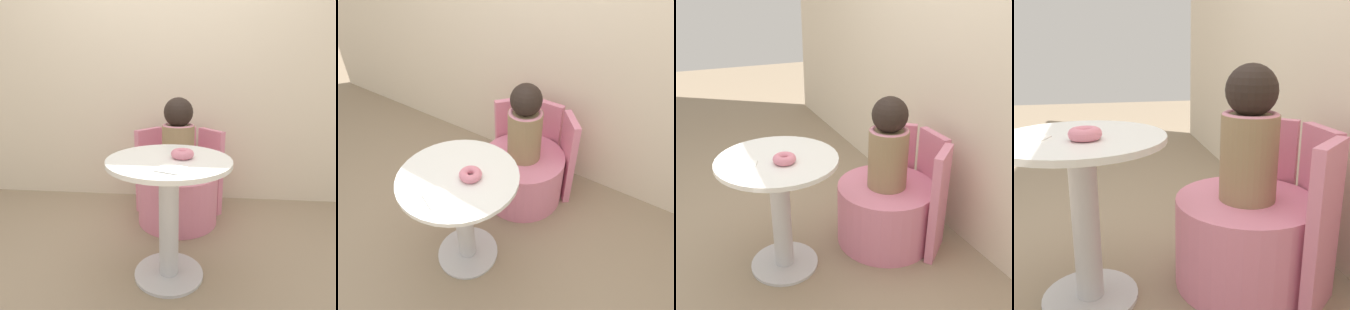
% 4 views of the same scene
% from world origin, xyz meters
% --- Properties ---
extents(ground_plane, '(12.00, 12.00, 0.00)m').
position_xyz_m(ground_plane, '(0.00, 0.00, 0.00)').
color(ground_plane, gray).
extents(back_wall, '(6.00, 0.06, 2.40)m').
position_xyz_m(back_wall, '(0.00, 1.13, 1.20)').
color(back_wall, beige).
rests_on(back_wall, ground_plane).
extents(round_table, '(0.66, 0.66, 0.70)m').
position_xyz_m(round_table, '(0.09, -0.05, 0.47)').
color(round_table, silver).
rests_on(round_table, ground_plane).
extents(tub_chair, '(0.61, 0.61, 0.39)m').
position_xyz_m(tub_chair, '(0.09, 0.62, 0.20)').
color(tub_chair, pink).
rests_on(tub_chair, ground_plane).
extents(booth_backrest, '(0.71, 0.26, 0.69)m').
position_xyz_m(booth_backrest, '(0.09, 0.88, 0.35)').
color(booth_backrest, pink).
rests_on(booth_backrest, ground_plane).
extents(child_figure, '(0.24, 0.24, 0.57)m').
position_xyz_m(child_figure, '(0.09, 0.62, 0.67)').
color(child_figure, '#937A56').
rests_on(child_figure, tub_chair).
extents(donut, '(0.12, 0.12, 0.05)m').
position_xyz_m(donut, '(0.16, -0.03, 0.72)').
color(donut, pink).
rests_on(donut, round_table).
extents(paper_napkin, '(0.16, 0.16, 0.01)m').
position_xyz_m(paper_napkin, '(0.11, -0.23, 0.70)').
color(paper_napkin, white).
rests_on(paper_napkin, round_table).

